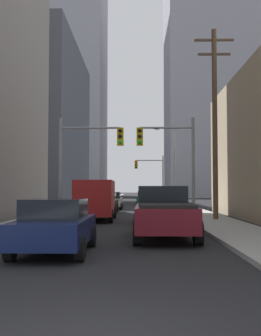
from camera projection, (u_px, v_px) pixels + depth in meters
The scene contains 16 objects.
sidewalk_left at pixel (97, 202), 54.58m from camera, with size 2.67×160.00×0.15m, color #9E9E99.
sidewalk_right at pixel (168, 202), 54.44m from camera, with size 2.67×160.00×0.15m, color #9E9E99.
pickup_truck_maroon at pixel (164, 213), 15.11m from camera, with size 2.20×5.44×1.90m.
cargo_van_red at pixel (96, 198), 23.71m from camera, with size 2.16×5.25×2.26m.
sedan_navy at pixel (56, 226), 11.60m from camera, with size 1.95×4.21×1.52m.
sedan_white at pixel (158, 209), 21.24m from camera, with size 1.95×4.26×1.52m.
sedan_black at pixel (105, 203), 31.24m from camera, with size 1.95×4.22×1.52m.
sedan_beige at pixel (111, 201), 36.63m from camera, with size 1.95×4.24×1.52m.
sedan_green at pixel (145, 198), 49.13m from camera, with size 1.95×4.24×1.52m.
traffic_signal_near_left at pixel (88, 151), 24.61m from camera, with size 3.84×0.44×6.00m.
traffic_signal_near_right at pixel (169, 151), 24.54m from camera, with size 3.42×0.44×6.00m.
traffic_signal_far_right at pixel (151, 171), 52.72m from camera, with size 3.68×0.44×6.00m.
utility_pole_right at pixel (215, 119), 23.09m from camera, with size 2.20×0.28×10.70m.
street_lamp_right at pixel (172, 159), 37.27m from camera, with size 1.98×0.32×7.50m.
building_left_far_tower at pixel (66, 77), 97.98m from camera, with size 17.71×22.36×56.30m, color #93939E.
building_right_far_highrise at pixel (221, 79), 93.37m from camera, with size 24.21×21.42×52.92m, color #93939E.
Camera 1 is at (0.61, -4.66, 1.79)m, focal length 44.69 mm.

